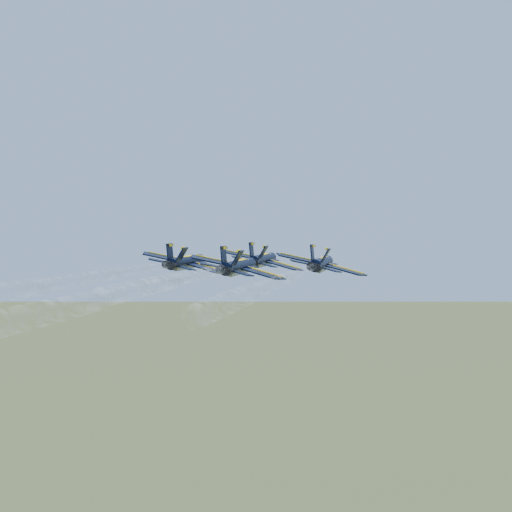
% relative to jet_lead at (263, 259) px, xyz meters
% --- Properties ---
extents(jet_lead, '(14.85, 19.22, 5.09)m').
position_rel_jet_lead_xyz_m(jet_lead, '(0.00, 0.00, 0.00)').
color(jet_lead, black).
extents(jet_left, '(14.85, 19.22, 5.09)m').
position_rel_jet_lead_xyz_m(jet_left, '(-10.98, -10.29, 0.00)').
color(jet_left, black).
extents(jet_right, '(14.85, 19.22, 5.09)m').
position_rel_jet_lead_xyz_m(jet_right, '(11.79, -9.89, 0.00)').
color(jet_right, black).
extents(jet_slot, '(14.85, 19.22, 5.09)m').
position_rel_jet_lead_xyz_m(jet_slot, '(0.55, -20.11, 0.00)').
color(jet_slot, black).
extents(smoke_trail_lead, '(2.31, 59.79, 2.24)m').
position_rel_jet_lead_xyz_m(smoke_trail_lead, '(-0.14, -45.14, 0.04)').
color(smoke_trail_lead, white).
extents(smoke_trail_left, '(2.31, 59.79, 2.24)m').
position_rel_jet_lead_xyz_m(smoke_trail_left, '(-11.12, -55.43, 0.04)').
color(smoke_trail_left, white).
extents(smoke_trail_right, '(2.31, 59.79, 2.24)m').
position_rel_jet_lead_xyz_m(smoke_trail_right, '(11.65, -55.03, 0.04)').
color(smoke_trail_right, white).
extents(smoke_trail_slot, '(2.31, 59.79, 2.24)m').
position_rel_jet_lead_xyz_m(smoke_trail_slot, '(0.41, -65.25, 0.04)').
color(smoke_trail_slot, white).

